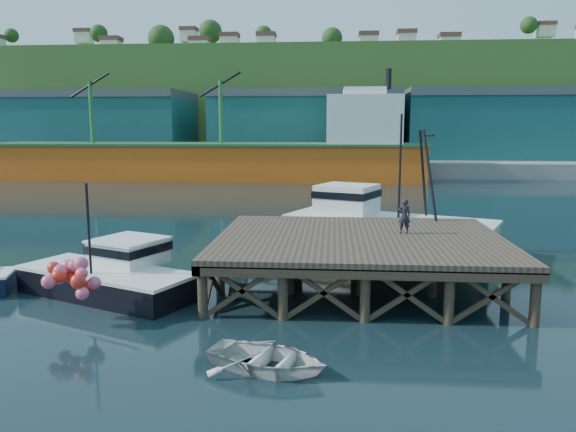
# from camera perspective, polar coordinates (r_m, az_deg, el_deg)

# --- Properties ---
(ground) EXTENTS (300.00, 300.00, 0.00)m
(ground) POSITION_cam_1_polar(r_m,az_deg,el_deg) (24.84, -5.68, -6.63)
(ground) COLOR black
(ground) RESTS_ON ground
(wharf) EXTENTS (12.00, 10.00, 2.62)m
(wharf) POSITION_cam_1_polar(r_m,az_deg,el_deg) (23.84, 7.29, -2.53)
(wharf) COLOR brown
(wharf) RESTS_ON ground
(far_quay) EXTENTS (160.00, 40.00, 2.00)m
(far_quay) POSITION_cam_1_polar(r_m,az_deg,el_deg) (93.79, 1.96, 5.56)
(far_quay) COLOR gray
(far_quay) RESTS_ON ground
(warehouse_left) EXTENTS (32.00, 16.00, 9.00)m
(warehouse_left) POSITION_cam_1_polar(r_m,az_deg,el_deg) (96.87, -19.57, 8.41)
(warehouse_left) COLOR #185150
(warehouse_left) RESTS_ON far_quay
(warehouse_mid) EXTENTS (28.00, 16.00, 9.00)m
(warehouse_mid) POSITION_cam_1_polar(r_m,az_deg,el_deg) (88.63, 1.82, 8.91)
(warehouse_mid) COLOR #185150
(warehouse_mid) RESTS_ON far_quay
(warehouse_right) EXTENTS (30.00, 16.00, 9.00)m
(warehouse_right) POSITION_cam_1_polar(r_m,az_deg,el_deg) (92.16, 21.01, 8.33)
(warehouse_right) COLOR #185150
(warehouse_right) RESTS_ON far_quay
(cargo_ship) EXTENTS (55.50, 10.00, 13.75)m
(cargo_ship) POSITION_cam_1_polar(r_m,az_deg,el_deg) (72.74, -5.57, 6.34)
(cargo_ship) COLOR #E25C15
(cargo_ship) RESTS_ON ground
(hillside) EXTENTS (220.00, 50.00, 22.00)m
(hillside) POSITION_cam_1_polar(r_m,az_deg,el_deg) (123.67, 2.64, 11.03)
(hillside) COLOR #2D511E
(hillside) RESTS_ON ground
(boat_black) EXTENTS (7.91, 6.59, 4.60)m
(boat_black) POSITION_cam_1_polar(r_m,az_deg,el_deg) (23.77, -17.45, -5.62)
(boat_black) COLOR black
(boat_black) RESTS_ON ground
(trawler) EXTENTS (11.65, 8.05, 7.37)m
(trawler) POSITION_cam_1_polar(r_m,az_deg,el_deg) (30.59, 9.76, -0.83)
(trawler) COLOR #CAC183
(trawler) RESTS_ON ground
(dinghy) EXTENTS (4.15, 3.54, 0.73)m
(dinghy) POSITION_cam_1_polar(r_m,az_deg,el_deg) (16.04, -2.17, -14.20)
(dinghy) COLOR silver
(dinghy) RESTS_ON ground
(dockworker) EXTENTS (0.57, 0.39, 1.51)m
(dockworker) POSITION_cam_1_polar(r_m,az_deg,el_deg) (24.73, 11.72, -0.01)
(dockworker) COLOR black
(dockworker) RESTS_ON wharf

